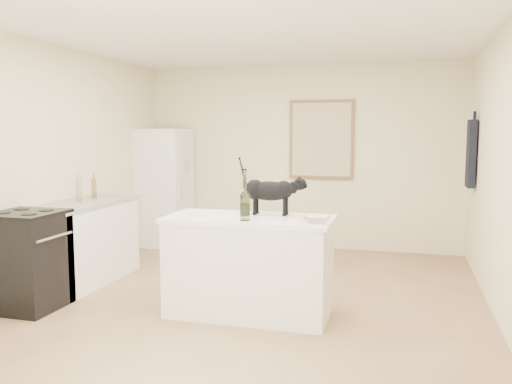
% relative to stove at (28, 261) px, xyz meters
% --- Properties ---
extents(floor, '(5.50, 5.50, 0.00)m').
position_rel_stove_xyz_m(floor, '(1.95, 0.60, -0.45)').
color(floor, '#A68058').
rests_on(floor, ground).
extents(ceiling, '(5.50, 5.50, 0.00)m').
position_rel_stove_xyz_m(ceiling, '(1.95, 0.60, 2.15)').
color(ceiling, white).
rests_on(ceiling, ground).
extents(wall_back, '(4.50, 0.00, 4.50)m').
position_rel_stove_xyz_m(wall_back, '(1.95, 3.35, 0.85)').
color(wall_back, beige).
rests_on(wall_back, ground).
extents(wall_front, '(4.50, 0.00, 4.50)m').
position_rel_stove_xyz_m(wall_front, '(1.95, -2.15, 0.85)').
color(wall_front, beige).
rests_on(wall_front, ground).
extents(wall_left, '(0.00, 5.50, 5.50)m').
position_rel_stove_xyz_m(wall_left, '(-0.30, 0.60, 0.85)').
color(wall_left, beige).
rests_on(wall_left, ground).
extents(wall_right, '(0.00, 5.50, 5.50)m').
position_rel_stove_xyz_m(wall_right, '(4.20, 0.60, 0.85)').
color(wall_right, beige).
rests_on(wall_right, ground).
extents(island_base, '(1.44, 0.67, 0.86)m').
position_rel_stove_xyz_m(island_base, '(2.05, 0.40, -0.02)').
color(island_base, white).
rests_on(island_base, floor).
extents(island_top, '(1.50, 0.70, 0.04)m').
position_rel_stove_xyz_m(island_top, '(2.05, 0.40, 0.43)').
color(island_top, white).
rests_on(island_top, island_base).
extents(left_cabinets, '(0.60, 1.40, 0.86)m').
position_rel_stove_xyz_m(left_cabinets, '(0.00, 0.90, -0.02)').
color(left_cabinets, white).
rests_on(left_cabinets, floor).
extents(left_countertop, '(0.62, 1.44, 0.04)m').
position_rel_stove_xyz_m(left_countertop, '(0.00, 0.90, 0.43)').
color(left_countertop, gray).
rests_on(left_countertop, left_cabinets).
extents(stove, '(0.60, 0.60, 0.90)m').
position_rel_stove_xyz_m(stove, '(0.00, 0.00, 0.00)').
color(stove, black).
rests_on(stove, floor).
extents(fridge, '(0.68, 0.68, 1.70)m').
position_rel_stove_xyz_m(fridge, '(0.00, 2.95, 0.40)').
color(fridge, white).
rests_on(fridge, floor).
extents(artwork_frame, '(0.90, 0.03, 1.10)m').
position_rel_stove_xyz_m(artwork_frame, '(2.25, 3.32, 1.10)').
color(artwork_frame, brown).
rests_on(artwork_frame, wall_back).
extents(artwork_canvas, '(0.82, 0.00, 1.02)m').
position_rel_stove_xyz_m(artwork_canvas, '(2.25, 3.30, 1.10)').
color(artwork_canvas, beige).
rests_on(artwork_canvas, wall_back).
extents(hanging_garment, '(0.08, 0.34, 0.80)m').
position_rel_stove_xyz_m(hanging_garment, '(4.14, 2.65, 0.95)').
color(hanging_garment, black).
rests_on(hanging_garment, wall_right).
extents(black_cat, '(0.56, 0.17, 0.39)m').
position_rel_stove_xyz_m(black_cat, '(2.20, 0.57, 0.65)').
color(black_cat, black).
rests_on(black_cat, island_top).
extents(wine_bottle, '(0.10, 0.10, 0.39)m').
position_rel_stove_xyz_m(wine_bottle, '(2.07, 0.21, 0.65)').
color(wine_bottle, '#305220').
rests_on(wine_bottle, island_top).
extents(glass_bowl, '(0.27, 0.27, 0.06)m').
position_rel_stove_xyz_m(glass_bowl, '(2.68, 0.26, 0.48)').
color(glass_bowl, white).
rests_on(glass_bowl, island_top).
extents(fridge_paper, '(0.02, 0.15, 0.20)m').
position_rel_stove_xyz_m(fridge_paper, '(0.34, 3.01, 0.71)').
color(fridge_paper, beige).
rests_on(fridge_paper, fridge).
extents(counter_bottle_cluster, '(0.07, 0.36, 0.27)m').
position_rel_stove_xyz_m(counter_bottle_cluster, '(-0.02, 1.01, 0.58)').
color(counter_bottle_cluster, brown).
rests_on(counter_bottle_cluster, left_countertop).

